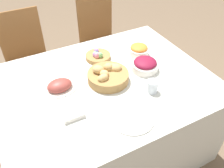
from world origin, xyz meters
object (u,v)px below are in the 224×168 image
object	(u,v)px
fork	(109,128)
knife	(154,109)
chair_far_left	(28,58)
spoon	(158,108)
drinking_cup	(152,86)
butter_dish	(73,115)
egg_basket	(98,56)
dinner_plate	(132,118)
beet_salad_bowl	(145,65)
carrot_bowl	(139,50)
ham_platter	(60,86)
chair_far_right	(101,39)
bread_basket	(108,75)

from	to	relation	value
fork	knife	world-z (taller)	same
chair_far_left	fork	distance (m)	1.38
spoon	drinking_cup	size ratio (longest dim) A/B	1.88
fork	butter_dish	world-z (taller)	butter_dish
egg_basket	dinner_plate	distance (m)	0.69
beet_salad_bowl	carrot_bowl	bearing A→B (deg)	70.52
beet_salad_bowl	dinner_plate	xyz separation A→B (m)	(-0.35, -0.38, -0.04)
beet_salad_bowl	fork	size ratio (longest dim) A/B	1.20
beet_salad_bowl	butter_dish	bearing A→B (deg)	-163.22
drinking_cup	fork	bearing A→B (deg)	-160.10
ham_platter	dinner_plate	size ratio (longest dim) A/B	0.98
chair_far_right	bread_basket	size ratio (longest dim) A/B	3.27
chair_far_right	carrot_bowl	bearing A→B (deg)	-95.27
ham_platter	butter_dish	xyz separation A→B (m)	(-0.01, -0.29, -0.01)
ham_platter	dinner_plate	distance (m)	0.56
chair_far_right	beet_salad_bowl	distance (m)	1.00
bread_basket	beet_salad_bowl	distance (m)	0.31
fork	carrot_bowl	bearing A→B (deg)	44.42
fork	knife	xyz separation A→B (m)	(0.33, 0.00, 0.00)
chair_far_right	fork	xyz separation A→B (m)	(-0.59, -1.34, 0.24)
chair_far_left	dinner_plate	bearing A→B (deg)	-73.80
ham_platter	fork	bearing A→B (deg)	-72.93
dinner_plate	butter_dish	world-z (taller)	butter_dish
chair_far_left	beet_salad_bowl	bearing A→B (deg)	-52.51
ham_platter	dinner_plate	xyz separation A→B (m)	(0.31, -0.47, -0.02)
fork	butter_dish	xyz separation A→B (m)	(-0.16, 0.18, 0.01)
chair_far_left	bread_basket	bearing A→B (deg)	-65.69
egg_basket	dinner_plate	xyz separation A→B (m)	(-0.09, -0.69, -0.02)
egg_basket	ham_platter	xyz separation A→B (m)	(-0.40, -0.22, 0.00)
chair_far_left	dinner_plate	distance (m)	1.42
fork	drinking_cup	xyz separation A→B (m)	(0.41, 0.15, 0.04)
chair_far_right	fork	world-z (taller)	chair_far_right
chair_far_left	ham_platter	bearing A→B (deg)	-84.51
ham_platter	drinking_cup	bearing A→B (deg)	-30.02
egg_basket	knife	size ratio (longest dim) A/B	1.19
beet_salad_bowl	butter_dish	size ratio (longest dim) A/B	1.51
chair_far_right	spoon	world-z (taller)	chair_far_right
chair_far_left	egg_basket	distance (m)	0.85
bread_basket	chair_far_right	bearing A→B (deg)	67.53
chair_far_right	dinner_plate	xyz separation A→B (m)	(-0.43, -1.34, 0.24)
egg_basket	dinner_plate	bearing A→B (deg)	-97.40
carrot_bowl	beet_salad_bowl	size ratio (longest dim) A/B	0.81
bread_basket	spoon	distance (m)	0.43
fork	knife	distance (m)	0.33
ham_platter	spoon	size ratio (longest dim) A/B	1.57
knife	butter_dish	bearing A→B (deg)	158.48
chair_far_right	ham_platter	distance (m)	1.17
chair_far_left	ham_platter	xyz separation A→B (m)	(0.08, -0.87, 0.26)
bread_basket	carrot_bowl	bearing A→B (deg)	25.25
chair_far_left	bread_basket	xyz separation A→B (m)	(0.43, -0.94, 0.28)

